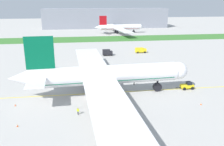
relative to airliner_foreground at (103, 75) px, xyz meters
The scene contains 14 objects.
ground_plane 7.52m from the airliner_foreground, 156.76° to the right, with size 600.00×600.00×0.00m, color #ADAAA5.
apron_taxi_line 7.43m from the airliner_foreground, 161.19° to the left, with size 280.00×0.36×0.01m, color yellow.
grass_median_strip 101.12m from the airliner_foreground, 92.47° to the left, with size 320.00×24.00×0.10m, color #38722D.
airliner_foreground is the anchor object (origin of this frame).
pushback_tug 26.35m from the airliner_foreground, ahead, with size 5.63×2.47×2.26m.
ground_crew_wingwalker_port 14.22m from the airliner_foreground, 122.38° to the right, with size 0.52×0.47×1.73m.
ground_crew_marshaller_front 13.62m from the airliner_foreground, 33.42° to the left, with size 0.56×0.44×1.76m.
traffic_cone_near_nose 24.15m from the airliner_foreground, 169.67° to the right, with size 0.36×0.36×0.58m.
traffic_cone_port_wing 27.03m from the airliner_foreground, 22.72° to the right, with size 0.36×0.36×0.58m.
traffic_cone_starboard_wing 25.78m from the airliner_foreground, 143.03° to the right, with size 0.36×0.36×0.58m.
service_truck_baggage_loader 58.97m from the airliner_foreground, 65.12° to the left, with size 5.62×2.42×2.62m.
service_truck_fuel_bowser 50.32m from the airliner_foreground, 81.75° to the left, with size 4.87×2.65×2.97m.
parked_airliner_far_centre 129.78m from the airliner_foreground, 78.50° to the left, with size 39.47×62.15×13.97m.
terminal_building 170.79m from the airliner_foreground, 83.21° to the left, with size 117.06×20.00×18.00m, color gray.
Camera 1 is at (-1.97, -61.26, 26.11)m, focal length 38.32 mm.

